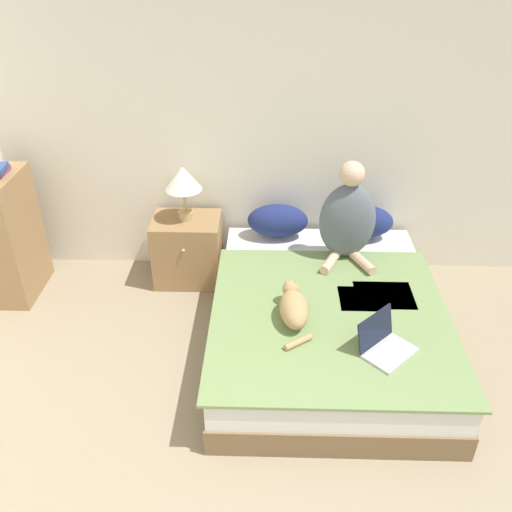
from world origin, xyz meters
name	(u,v)px	position (x,y,z in m)	size (l,w,h in m)	color
wall_back	(314,122)	(0.00, 3.58, 1.27)	(5.99, 0.05, 2.55)	silver
bed	(326,321)	(0.08, 2.50, 0.20)	(1.56, 2.01, 0.40)	brown
pillow_near	(278,221)	(-0.27, 3.35, 0.54)	(0.49, 0.26, 0.27)	navy
pillow_far	(363,222)	(0.42, 3.35, 0.54)	(0.49, 0.26, 0.27)	navy
person_sitting	(348,219)	(0.25, 3.05, 0.72)	(0.42, 0.41, 0.77)	slate
cat_tabby	(294,307)	(-0.17, 2.26, 0.50)	(0.22, 0.55, 0.18)	tan
laptop_open	(385,344)	(0.37, 1.97, 0.45)	(0.40, 0.40, 0.22)	#B7B7BC
nightstand	(188,250)	(-1.00, 3.30, 0.28)	(0.54, 0.44, 0.56)	#937047
table_lamp	(183,180)	(-1.00, 3.31, 0.90)	(0.29, 0.29, 0.45)	tan
bookshelf	(12,236)	(-2.33, 3.08, 0.51)	(0.27, 0.56, 1.02)	#99754C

